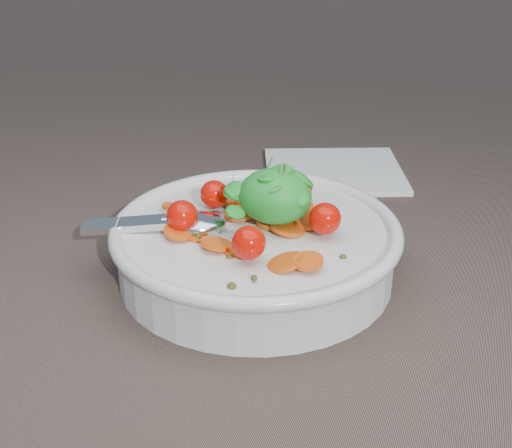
% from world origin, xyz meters
% --- Properties ---
extents(ground, '(6.00, 6.00, 0.00)m').
position_xyz_m(ground, '(0.00, 0.00, 0.00)').
color(ground, brown).
rests_on(ground, ground).
extents(bowl, '(0.28, 0.26, 0.11)m').
position_xyz_m(bowl, '(-0.02, -0.02, 0.03)').
color(bowl, silver).
rests_on(bowl, ground).
extents(napkin, '(0.20, 0.19, 0.01)m').
position_xyz_m(napkin, '(-0.01, 0.24, 0.00)').
color(napkin, white).
rests_on(napkin, ground).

